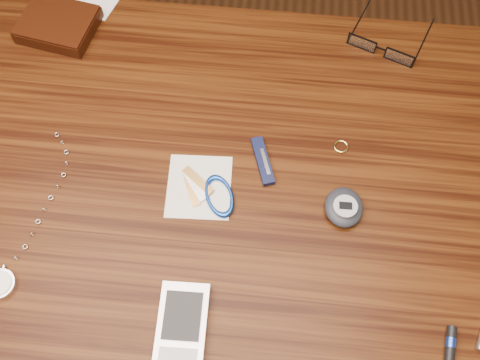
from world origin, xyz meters
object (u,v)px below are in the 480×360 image
at_px(eyeglasses, 382,48).
at_px(pda_phone, 182,328).
at_px(pedometer, 344,207).
at_px(notepad_keys, 209,191).
at_px(pocket_knife, 263,161).
at_px(pocket_watch, 3,279).
at_px(desk, 202,214).
at_px(wallet_and_card, 59,24).

bearing_deg(eyeglasses, pda_phone, -118.36).
relative_size(pedometer, notepad_keys, 0.54).
distance_m(pda_phone, pocket_knife, 0.27).
bearing_deg(pocket_watch, pedometer, 18.22).
distance_m(desk, pocket_knife, 0.15).
height_order(desk, pda_phone, pda_phone).
distance_m(desk, notepad_keys, 0.11).
xyz_separation_m(pedometer, notepad_keys, (-0.19, 0.01, -0.01)).
xyz_separation_m(pda_phone, pocket_knife, (0.08, 0.25, -0.00)).
bearing_deg(pocket_watch, pocket_knife, 32.91).
height_order(wallet_and_card, pda_phone, wallet_and_card).
bearing_deg(pocket_knife, wallet_and_card, 148.53).
relative_size(pocket_watch, pedometer, 4.15).
relative_size(desk, notepad_keys, 8.56).
xyz_separation_m(desk, eyeglasses, (0.27, 0.28, 0.11)).
xyz_separation_m(pocket_watch, pocket_knife, (0.33, 0.21, -0.00)).
height_order(desk, eyeglasses, eyeglasses).
bearing_deg(wallet_and_card, pocket_knife, -31.47).
distance_m(pedometer, notepad_keys, 0.19).
bearing_deg(pocket_knife, pedometer, -28.62).
xyz_separation_m(eyeglasses, pocket_knife, (-0.18, -0.23, -0.01)).
relative_size(desk, pedometer, 15.88).
distance_m(pda_phone, notepad_keys, 0.20).
bearing_deg(pedometer, eyeglasses, 78.89).
bearing_deg(notepad_keys, pocket_knife, 38.09).
bearing_deg(notepad_keys, desk, 159.19).
bearing_deg(eyeglasses, desk, -134.11).
bearing_deg(desk, eyeglasses, 45.89).
distance_m(eyeglasses, pedometer, 0.30).
bearing_deg(wallet_and_card, pocket_watch, -85.58).
xyz_separation_m(pocket_watch, notepad_keys, (0.26, 0.16, -0.00)).
xyz_separation_m(wallet_and_card, eyeglasses, (0.54, 0.01, -0.00)).
xyz_separation_m(desk, pedometer, (0.21, -0.02, 0.11)).
xyz_separation_m(pocket_watch, pedometer, (0.45, 0.15, 0.01)).
xyz_separation_m(notepad_keys, pocket_knife, (0.07, 0.06, 0.00)).
relative_size(desk, pocket_knife, 12.46).
bearing_deg(pocket_watch, eyeglasses, 41.03).
height_order(wallet_and_card, pocket_knife, wallet_and_card).
xyz_separation_m(pocket_watch, pda_phone, (0.25, -0.04, 0.00)).
bearing_deg(pocket_knife, pocket_watch, -147.09).
height_order(wallet_and_card, pedometer, same).
relative_size(wallet_and_card, pedometer, 2.61).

